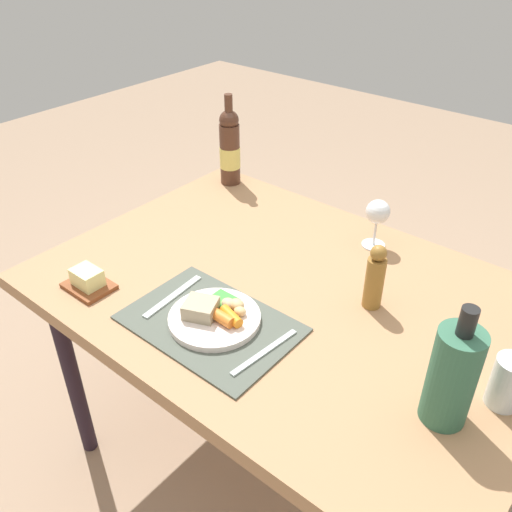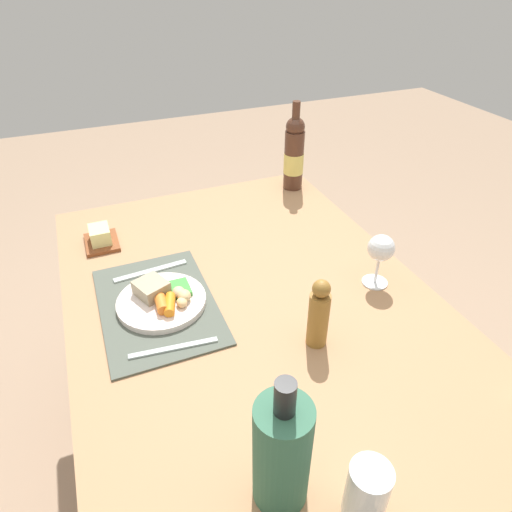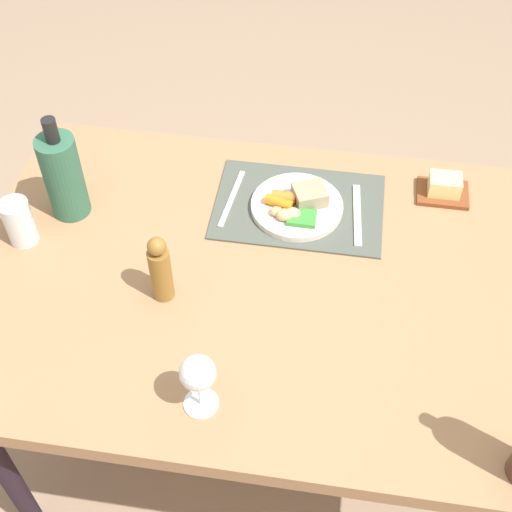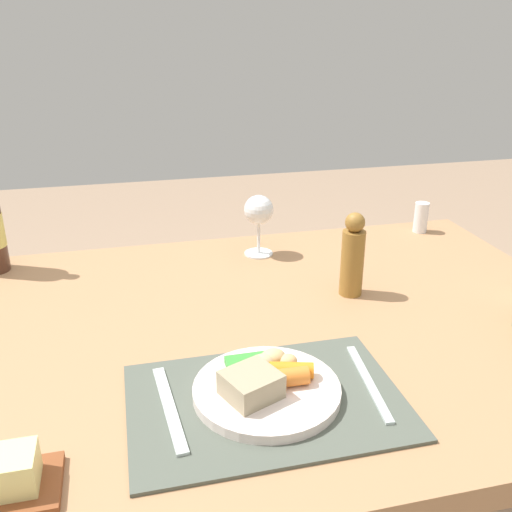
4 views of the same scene
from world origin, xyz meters
name	(u,v)px [view 2 (image 2 of 4)]	position (x,y,z in m)	size (l,w,h in m)	color
ground_plane	(253,460)	(0.00, 0.00, 0.00)	(8.00, 8.00, 0.00)	#9E8168
dining_table	(252,317)	(0.00, 0.00, 0.71)	(1.35, 0.95, 0.78)	#A77952
placemat	(157,305)	(-0.06, -0.24, 0.78)	(0.42, 0.29, 0.01)	#4E554A
dinner_plate	(162,299)	(-0.06, -0.23, 0.80)	(0.23, 0.23, 0.06)	white
fork	(151,271)	(-0.21, -0.23, 0.79)	(0.02, 0.21, 0.01)	silver
knife	(174,348)	(0.11, -0.24, 0.79)	(0.01, 0.21, 0.01)	silver
wine_glass	(381,250)	(0.07, 0.34, 0.89)	(0.07, 0.07, 0.15)	white
cooler_bottle	(282,453)	(0.50, -0.15, 0.89)	(0.09, 0.09, 0.28)	#33664B
water_tumbler	(366,495)	(0.58, -0.03, 0.83)	(0.07, 0.07, 0.12)	silver
wine_bottle	(294,154)	(-0.56, 0.39, 0.91)	(0.07, 0.07, 0.33)	#4E2D1F
butter_dish	(101,238)	(-0.42, -0.34, 0.80)	(0.13, 0.10, 0.06)	brown
pepper_mill	(319,314)	(0.21, 0.08, 0.86)	(0.05, 0.05, 0.18)	olive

